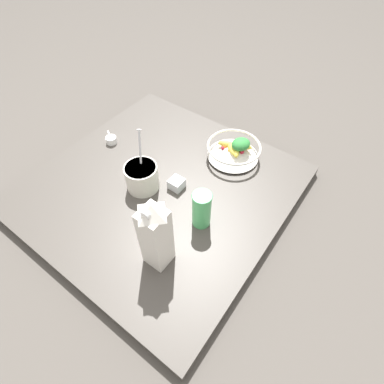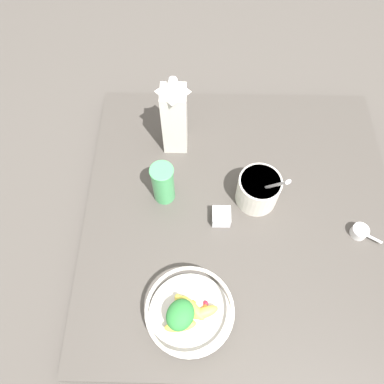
{
  "view_description": "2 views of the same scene",
  "coord_description": "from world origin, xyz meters",
  "views": [
    {
      "loc": [
        0.56,
        -0.55,
        0.92
      ],
      "look_at": [
        0.17,
        -0.02,
        0.14
      ],
      "focal_mm": 28.0,
      "sensor_mm": 36.0,
      "label": 1
    },
    {
      "loc": [
        0.14,
        0.49,
        1.06
      ],
      "look_at": [
        0.15,
        -0.02,
        0.12
      ],
      "focal_mm": 35.0,
      "sensor_mm": 36.0,
      "label": 2
    }
  ],
  "objects": [
    {
      "name": "drinking_cup",
      "position": [
        0.23,
        -0.05,
        0.12
      ],
      "size": [
        0.07,
        0.07,
        0.15
      ],
      "color": "#4CB266",
      "rests_on": "countertop"
    },
    {
      "name": "countertop",
      "position": [
        0.0,
        0.0,
        0.02
      ],
      "size": [
        0.94,
        0.94,
        0.04
      ],
      "color": "#47423D",
      "rests_on": "ground_plane"
    },
    {
      "name": "ground_plane",
      "position": [
        0.0,
        0.0,
        0.0
      ],
      "size": [
        6.0,
        6.0,
        0.0
      ],
      "primitive_type": "plane",
      "color": "#4C4742"
    },
    {
      "name": "fruit_bowl",
      "position": [
        0.15,
        0.31,
        0.08
      ],
      "size": [
        0.23,
        0.23,
        0.1
      ],
      "color": "silver",
      "rests_on": "countertop"
    },
    {
      "name": "spice_jar",
      "position": [
        0.06,
        0.03,
        0.06
      ],
      "size": [
        0.05,
        0.05,
        0.04
      ],
      "color": "silver",
      "rests_on": "countertop"
    },
    {
      "name": "milk_carton",
      "position": [
        0.2,
        -0.24,
        0.19
      ],
      "size": [
        0.07,
        0.07,
        0.28
      ],
      "color": "silver",
      "rests_on": "countertop"
    },
    {
      "name": "yogurt_tub",
      "position": [
        -0.05,
        -0.04,
        0.1
      ],
      "size": [
        0.12,
        0.14,
        0.22
      ],
      "color": "silver",
      "rests_on": "countertop"
    },
    {
      "name": "measuring_scoop",
      "position": [
        -0.34,
        0.07,
        0.06
      ],
      "size": [
        0.08,
        0.06,
        0.03
      ],
      "color": "white",
      "rests_on": "countertop"
    }
  ]
}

